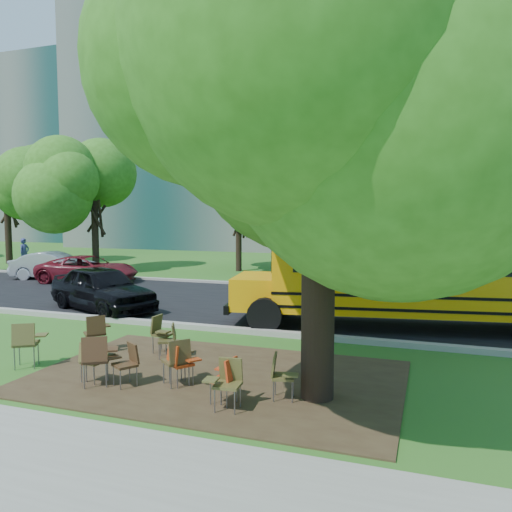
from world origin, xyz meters
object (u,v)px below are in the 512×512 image
at_px(school_bus, 464,271).
at_px(chair_4, 179,360).
at_px(chair_6, 227,375).
at_px(chair_5, 227,379).
at_px(chair_2, 97,355).
at_px(main_tree, 321,71).
at_px(chair_1, 93,358).
at_px(chair_3, 127,360).
at_px(pedestrian_a, 24,253).
at_px(black_car, 102,288).
at_px(chair_11, 179,357).
at_px(chair_9, 169,337).
at_px(bg_car_silver, 55,266).
at_px(chair_0, 27,340).
at_px(chair_7, 281,372).
at_px(bg_car_red, 88,269).
at_px(chair_10, 161,330).
at_px(chair_8, 96,330).

height_order(school_bus, chair_4, school_bus).
xyz_separation_m(chair_4, chair_6, (1.14, -0.49, 0.00)).
bearing_deg(chair_6, school_bus, -21.05).
bearing_deg(chair_5, chair_2, -9.53).
distance_m(main_tree, chair_1, 6.47).
xyz_separation_m(chair_3, pedestrian_a, (-16.71, 14.72, 0.36)).
bearing_deg(chair_5, chair_4, -34.95).
xyz_separation_m(chair_5, black_car, (-6.96, 6.19, 0.22)).
distance_m(school_bus, chair_11, 8.26).
xyz_separation_m(chair_1, chair_5, (2.83, -0.31, 0.03)).
xyz_separation_m(chair_6, chair_9, (-2.22, 2.02, -0.02)).
relative_size(main_tree, bg_car_silver, 2.29).
height_order(chair_9, bg_car_silver, bg_car_silver).
distance_m(chair_0, chair_2, 2.14).
relative_size(chair_0, chair_6, 1.18).
height_order(chair_0, pedestrian_a, pedestrian_a).
distance_m(chair_7, pedestrian_a, 24.34).
height_order(chair_4, bg_car_red, bg_car_red).
height_order(chair_1, pedestrian_a, pedestrian_a).
relative_size(chair_2, chair_9, 1.27).
height_order(main_tree, chair_10, main_tree).
relative_size(main_tree, chair_7, 11.32).
height_order(chair_9, pedestrian_a, pedestrian_a).
distance_m(main_tree, chair_6, 5.20).
bearing_deg(pedestrian_a, chair_2, -129.12).
bearing_deg(chair_4, chair_6, 11.76).
distance_m(chair_10, bg_car_silver, 14.55).
relative_size(chair_5, chair_10, 0.97).
height_order(chair_1, chair_2, chair_2).
xyz_separation_m(chair_0, chair_2, (2.08, -0.48, 0.01)).
bearing_deg(main_tree, chair_9, 160.39).
bearing_deg(chair_10, chair_5, 49.12).
relative_size(chair_6, pedestrian_a, 0.47).
bearing_deg(chair_11, chair_4, -86.75).
relative_size(chair_7, pedestrian_a, 0.47).
bearing_deg(pedestrian_a, chair_1, -129.22).
height_order(chair_3, chair_11, chair_11).
xyz_separation_m(chair_2, chair_5, (2.64, -0.19, -0.08)).
relative_size(chair_3, chair_5, 0.95).
xyz_separation_m(main_tree, chair_8, (-5.29, 1.04, -4.91)).
distance_m(school_bus, pedestrian_a, 24.15).
relative_size(chair_3, black_car, 0.19).
xyz_separation_m(chair_3, chair_8, (-1.86, 1.58, 0.06)).
xyz_separation_m(chair_2, bg_car_red, (-8.92, 11.16, 0.02)).
bearing_deg(school_bus, chair_10, -154.05).
relative_size(chair_1, chair_6, 0.99).
distance_m(chair_9, chair_11, 1.84).
xyz_separation_m(chair_0, chair_7, (5.42, -0.01, -0.09)).
height_order(chair_6, chair_7, chair_6).
relative_size(black_car, bg_car_silver, 1.09).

